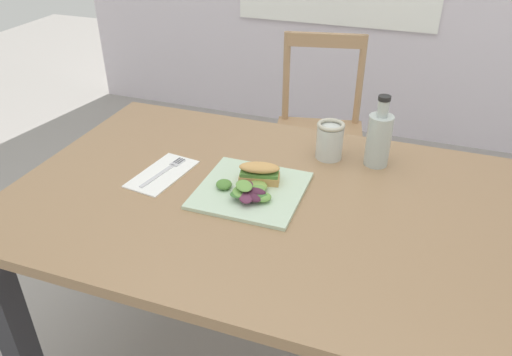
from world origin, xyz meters
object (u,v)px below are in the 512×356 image
object	(u,v)px
chair_wooden_far	(319,133)
bottle_cold_brew	(378,141)
sandwich_half_front	(259,172)
mason_jar_iced_tea	(330,142)
fork_on_napkin	(166,170)
plate_lunch	(251,190)
dining_table	(269,232)

from	to	relation	value
chair_wooden_far	bottle_cold_brew	xyz separation A→B (m)	(0.33, -0.73, 0.37)
sandwich_half_front	chair_wooden_far	bearing A→B (deg)	92.68
sandwich_half_front	mason_jar_iced_tea	size ratio (longest dim) A/B	1.06
sandwich_half_front	fork_on_napkin	bearing A→B (deg)	-174.67
fork_on_napkin	bottle_cold_brew	bearing A→B (deg)	24.13
plate_lunch	mason_jar_iced_tea	bearing A→B (deg)	59.41
chair_wooden_far	mason_jar_iced_tea	world-z (taller)	chair_wooden_far
sandwich_half_front	mason_jar_iced_tea	world-z (taller)	mason_jar_iced_tea
sandwich_half_front	fork_on_napkin	world-z (taller)	sandwich_half_front
dining_table	bottle_cold_brew	bearing A→B (deg)	48.72
chair_wooden_far	fork_on_napkin	xyz separation A→B (m)	(-0.23, -0.98, 0.30)
chair_wooden_far	plate_lunch	size ratio (longest dim) A/B	3.17
fork_on_napkin	chair_wooden_far	bearing A→B (deg)	76.88
plate_lunch	dining_table	bearing A→B (deg)	-5.82
fork_on_napkin	mason_jar_iced_tea	xyz separation A→B (m)	(0.42, 0.24, 0.04)
chair_wooden_far	plate_lunch	distance (m)	1.04
dining_table	plate_lunch	size ratio (longest dim) A/B	5.00
sandwich_half_front	bottle_cold_brew	size ratio (longest dim) A/B	0.56
chair_wooden_far	sandwich_half_front	bearing A→B (deg)	-87.32
plate_lunch	fork_on_napkin	bearing A→B (deg)	176.37
mason_jar_iced_tea	chair_wooden_far	bearing A→B (deg)	104.29
plate_lunch	sandwich_half_front	xyz separation A→B (m)	(0.01, 0.04, 0.03)
plate_lunch	mason_jar_iced_tea	world-z (taller)	mason_jar_iced_tea
plate_lunch	mason_jar_iced_tea	xyz separation A→B (m)	(0.15, 0.26, 0.05)
dining_table	sandwich_half_front	xyz separation A→B (m)	(-0.04, 0.05, 0.16)
fork_on_napkin	sandwich_half_front	bearing A→B (deg)	5.33
plate_lunch	bottle_cold_brew	world-z (taller)	bottle_cold_brew
chair_wooden_far	plate_lunch	xyz separation A→B (m)	(0.04, -1.00, 0.30)
plate_lunch	fork_on_napkin	world-z (taller)	plate_lunch
sandwich_half_front	bottle_cold_brew	world-z (taller)	bottle_cold_brew
dining_table	chair_wooden_far	xyz separation A→B (m)	(-0.09, 1.00, -0.17)
fork_on_napkin	mason_jar_iced_tea	size ratio (longest dim) A/B	1.65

